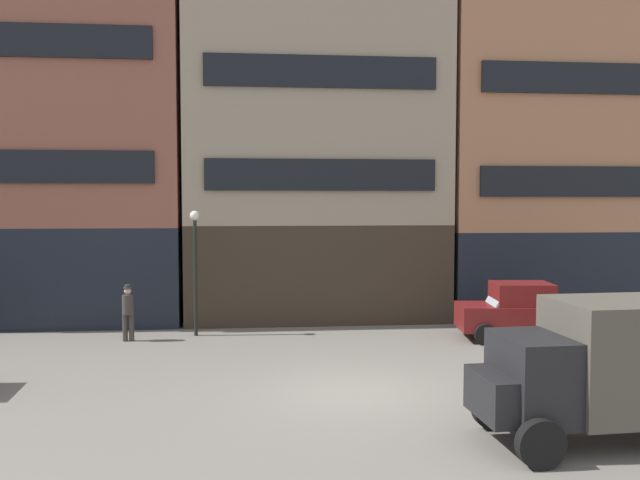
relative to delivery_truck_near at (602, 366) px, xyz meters
The scene contains 9 objects.
ground_plane 5.56m from the delivery_truck_near, 138.83° to the left, with size 120.00×120.00×0.00m, color slate.
building_far_left 20.57m from the delivery_truck_near, 133.09° to the left, with size 9.88×6.86×12.31m.
building_center_left 16.29m from the delivery_truck_near, 105.43° to the left, with size 10.09×6.86×14.71m.
building_center_right 16.77m from the delivery_truck_near, 69.07° to the left, with size 9.85×6.86×14.87m.
delivery_truck_near is the anchor object (origin of this frame).
sedan_dark 8.97m from the delivery_truck_near, 76.93° to the left, with size 3.85×2.17×1.83m.
pedestrian_officer 14.17m from the delivery_truck_near, 136.92° to the left, with size 0.50×0.50×1.79m.
streetlamp_curbside 13.30m from the delivery_truck_near, 128.79° to the left, with size 0.32×0.32×4.12m.
fire_hydrant_curbside 11.98m from the delivery_truck_near, 58.03° to the left, with size 0.24×0.24×0.83m.
Camera 1 is at (-2.20, -14.65, 4.42)m, focal length 36.39 mm.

